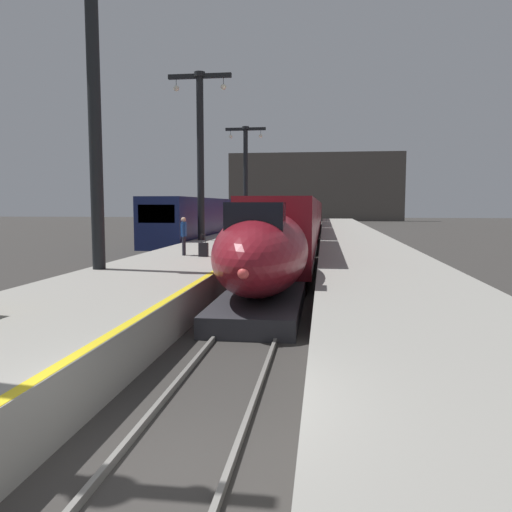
{
  "coord_description": "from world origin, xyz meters",
  "views": [
    {
      "loc": [
        1.86,
        -5.67,
        3.28
      ],
      "look_at": [
        -0.08,
        9.05,
        1.8
      ],
      "focal_mm": 36.07,
      "sensor_mm": 36.0,
      "label": 1
    }
  ],
  "objects": [
    {
      "name": "ground_plane",
      "position": [
        0.0,
        0.0,
        0.0
      ],
      "size": [
        260.0,
        260.0,
        0.0
      ],
      "primitive_type": "plane",
      "color": "#33302D"
    },
    {
      "name": "platform_left",
      "position": [
        -4.05,
        24.75,
        0.53
      ],
      "size": [
        4.8,
        110.0,
        1.05
      ],
      "primitive_type": "cube",
      "color": "gray",
      "rests_on": "ground"
    },
    {
      "name": "platform_right",
      "position": [
        4.05,
        24.75,
        0.53
      ],
      "size": [
        4.8,
        110.0,
        1.05
      ],
      "primitive_type": "cube",
      "color": "gray",
      "rests_on": "ground"
    },
    {
      "name": "platform_left_safety_stripe",
      "position": [
        -1.77,
        24.75,
        1.05
      ],
      "size": [
        0.2,
        107.8,
        0.01
      ],
      "primitive_type": "cube",
      "color": "yellow",
      "rests_on": "platform_left"
    },
    {
      "name": "rail_main_left",
      "position": [
        -0.75,
        27.5,
        0.06
      ],
      "size": [
        0.08,
        110.0,
        0.12
      ],
      "primitive_type": "cube",
      "color": "slate",
      "rests_on": "ground"
    },
    {
      "name": "rail_main_right",
      "position": [
        0.75,
        27.5,
        0.06
      ],
      "size": [
        0.08,
        110.0,
        0.12
      ],
      "primitive_type": "cube",
      "color": "slate",
      "rests_on": "ground"
    },
    {
      "name": "rail_secondary_left",
      "position": [
        -8.85,
        27.5,
        0.06
      ],
      "size": [
        0.08,
        110.0,
        0.12
      ],
      "primitive_type": "cube",
      "color": "slate",
      "rests_on": "ground"
    },
    {
      "name": "rail_secondary_right",
      "position": [
        -7.35,
        27.5,
        0.06
      ],
      "size": [
        0.08,
        110.0,
        0.12
      ],
      "primitive_type": "cube",
      "color": "slate",
      "rests_on": "ground"
    },
    {
      "name": "highspeed_train_main",
      "position": [
        0.0,
        43.41,
        1.97
      ],
      "size": [
        2.92,
        76.33,
        3.6
      ],
      "color": "maroon",
      "rests_on": "ground"
    },
    {
      "name": "regional_train_adjacent",
      "position": [
        -8.1,
        42.27,
        2.13
      ],
      "size": [
        2.85,
        36.6,
        3.8
      ],
      "color": "#141E4C",
      "rests_on": "ground"
    },
    {
      "name": "station_column_mid",
      "position": [
        -5.9,
        11.26,
        7.2
      ],
      "size": [
        4.0,
        0.68,
        10.37
      ],
      "color": "black",
      "rests_on": "platform_left"
    },
    {
      "name": "station_column_far",
      "position": [
        -5.9,
        26.38,
        7.24
      ],
      "size": [
        4.0,
        0.68,
        10.43
      ],
      "color": "black",
      "rests_on": "platform_left"
    },
    {
      "name": "station_column_distant",
      "position": [
        -5.9,
        45.26,
        6.96
      ],
      "size": [
        4.0,
        0.68,
        9.91
      ],
      "color": "black",
      "rests_on": "platform_left"
    },
    {
      "name": "passenger_near_edge",
      "position": [
        -4.29,
        16.44,
        2.04
      ],
      "size": [
        0.25,
        0.57,
        1.69
      ],
      "color": "#23232D",
      "rests_on": "platform_left"
    },
    {
      "name": "passenger_mid_platform",
      "position": [
        -2.51,
        18.13,
        2.04
      ],
      "size": [
        0.41,
        0.47,
        1.69
      ],
      "color": "#23232D",
      "rests_on": "platform_left"
    },
    {
      "name": "rolling_suitcase",
      "position": [
        -3.29,
        15.96,
        1.35
      ],
      "size": [
        0.4,
        0.22,
        0.98
      ],
      "color": "black",
      "rests_on": "platform_left"
    },
    {
      "name": "terminus_back_wall",
      "position": [
        0.0,
        102.0,
        7.0
      ],
      "size": [
        36.0,
        2.0,
        14.0
      ],
      "primitive_type": "cube",
      "color": "#4C4742",
      "rests_on": "ground"
    }
  ]
}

